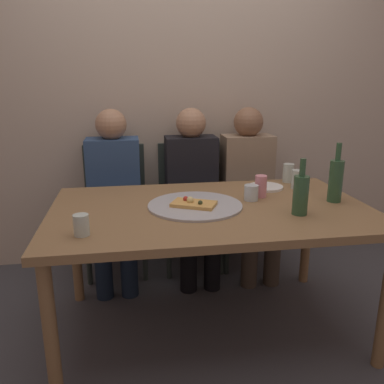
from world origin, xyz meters
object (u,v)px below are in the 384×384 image
at_px(chair_middle, 190,197).
at_px(guest_in_sweater, 114,188).
at_px(pizza_slice_last, 193,203).
at_px(chair_left, 115,200).
at_px(soda_can, 261,186).
at_px(plate_stack, 265,187).
at_px(guest_by_wall, 250,183).
at_px(wine_glass, 81,225).
at_px(wine_bottle, 301,194).
at_px(guest_in_beanie, 193,185).
at_px(tumbler_far, 288,173).
at_px(pizza_tray, 195,205).
at_px(tumbler_near, 251,193).
at_px(short_glass, 297,179).
at_px(beer_bottle, 336,180).
at_px(dining_table, 211,219).
at_px(chair_right, 243,194).

height_order(chair_middle, guest_in_sweater, guest_in_sweater).
distance_m(pizza_slice_last, chair_left, 1.02).
bearing_deg(soda_can, plate_stack, 62.17).
height_order(plate_stack, guest_by_wall, guest_by_wall).
xyz_separation_m(wine_glass, chair_left, (0.10, 1.19, -0.26)).
bearing_deg(wine_bottle, wine_glass, -173.82).
xyz_separation_m(wine_bottle, guest_in_beanie, (-0.37, 0.93, -0.19)).
xyz_separation_m(tumbler_far, soda_can, (-0.28, -0.29, 0.00)).
xyz_separation_m(soda_can, plate_stack, (0.09, 0.17, -0.05)).
distance_m(wine_bottle, chair_middle, 1.18).
bearing_deg(pizza_tray, tumbler_near, 11.27).
distance_m(tumbler_near, guest_by_wall, 0.70).
xyz_separation_m(pizza_tray, guest_in_sweater, (-0.44, 0.73, -0.09)).
bearing_deg(short_glass, wine_glass, -155.10).
bearing_deg(soda_can, guest_in_beanie, 114.81).
distance_m(beer_bottle, short_glass, 0.30).
bearing_deg(tumbler_near, plate_stack, 54.11).
relative_size(dining_table, chair_middle, 1.82).
distance_m(wine_glass, guest_in_sweater, 1.05).
xyz_separation_m(dining_table, chair_right, (0.44, 0.89, -0.14)).
bearing_deg(plate_stack, pizza_slice_last, -148.27).
bearing_deg(pizza_slice_last, tumbler_far, 31.86).
height_order(chair_left, chair_middle, same).
distance_m(soda_can, guest_by_wall, 0.64).
distance_m(wine_glass, chair_right, 1.61).
xyz_separation_m(chair_middle, chair_right, (0.41, 0.00, 0.00)).
bearing_deg(chair_left, guest_in_beanie, 164.51).
height_order(pizza_tray, pizza_slice_last, pizza_slice_last).
relative_size(wine_bottle, chair_right, 0.31).
bearing_deg(guest_in_beanie, beer_bottle, 130.41).
bearing_deg(guest_in_sweater, pizza_tray, 121.04).
relative_size(pizza_slice_last, guest_in_beanie, 0.22).
relative_size(dining_table, chair_right, 1.82).
xyz_separation_m(pizza_tray, guest_by_wall, (0.52, 0.73, -0.09)).
relative_size(tumbler_near, guest_by_wall, 0.07).
bearing_deg(tumbler_far, chair_middle, 139.97).
bearing_deg(tumbler_near, pizza_slice_last, -165.94).
height_order(dining_table, guest_by_wall, guest_by_wall).
relative_size(tumbler_far, chair_middle, 0.13).
height_order(wine_glass, chair_middle, chair_middle).
distance_m(short_glass, chair_left, 1.30).
distance_m(beer_bottle, wine_glass, 1.32).
xyz_separation_m(tumbler_far, chair_left, (-1.11, 0.47, -0.27)).
relative_size(dining_table, guest_in_sweater, 1.40).
height_order(tumbler_near, guest_in_sweater, guest_in_sweater).
relative_size(plate_stack, chair_right, 0.23).
relative_size(tumbler_far, guest_by_wall, 0.10).
bearing_deg(soda_can, beer_bottle, -22.05).
distance_m(plate_stack, guest_by_wall, 0.45).
distance_m(tumbler_near, plate_stack, 0.28).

